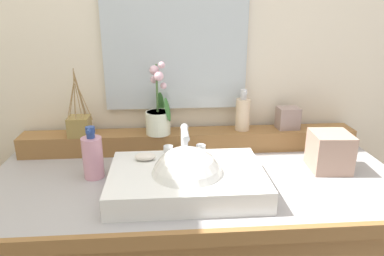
# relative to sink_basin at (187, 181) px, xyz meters

# --- Properties ---
(wall_back) EXTENTS (3.13, 0.20, 2.51)m
(wall_back) POSITION_rel_sink_basin_xyz_m (0.03, 0.51, 0.35)
(wall_back) COLOR beige
(wall_back) RESTS_ON ground
(back_ledge) EXTENTS (1.31, 0.11, 0.08)m
(back_ledge) POSITION_rel_sink_basin_xyz_m (0.03, 0.34, 0.00)
(back_ledge) COLOR olive
(back_ledge) RESTS_ON vanity_cabinet
(sink_basin) EXTENTS (0.48, 0.32, 0.26)m
(sink_basin) POSITION_rel_sink_basin_xyz_m (0.00, 0.00, 0.00)
(sink_basin) COLOR white
(sink_basin) RESTS_ON vanity_cabinet
(soap_bar) EXTENTS (0.07, 0.04, 0.02)m
(soap_bar) POSITION_rel_sink_basin_xyz_m (-0.13, 0.10, 0.05)
(soap_bar) COLOR silver
(soap_bar) RESTS_ON sink_basin
(potted_plant) EXTENTS (0.10, 0.12, 0.28)m
(potted_plant) POSITION_rel_sink_basin_xyz_m (-0.09, 0.32, 0.12)
(potted_plant) COLOR silver
(potted_plant) RESTS_ON back_ledge
(soap_dispenser) EXTENTS (0.06, 0.06, 0.16)m
(soap_dispenser) POSITION_rel_sink_basin_xyz_m (0.24, 0.34, 0.11)
(soap_dispenser) COLOR beige
(soap_dispenser) RESTS_ON back_ledge
(reed_diffuser) EXTENTS (0.09, 0.11, 0.26)m
(reed_diffuser) POSITION_rel_sink_basin_xyz_m (-0.39, 0.32, 0.08)
(reed_diffuser) COLOR olive
(reed_diffuser) RESTS_ON back_ledge
(trinket_box) EXTENTS (0.09, 0.07, 0.09)m
(trinket_box) POSITION_rel_sink_basin_xyz_m (0.43, 0.34, 0.09)
(trinket_box) COLOR gray
(trinket_box) RESTS_ON back_ledge
(lotion_bottle) EXTENTS (0.07, 0.07, 0.18)m
(lotion_bottle) POSITION_rel_sink_basin_xyz_m (-0.31, 0.12, 0.04)
(lotion_bottle) COLOR pink
(lotion_bottle) RESTS_ON vanity_cabinet
(tissue_box) EXTENTS (0.14, 0.14, 0.13)m
(tissue_box) POSITION_rel_sink_basin_xyz_m (0.51, 0.12, 0.03)
(tissue_box) COLOR tan
(tissue_box) RESTS_ON vanity_cabinet
(mirror) EXTENTS (0.55, 0.02, 0.62)m
(mirror) POSITION_rel_sink_basin_xyz_m (-0.02, 0.40, 0.44)
(mirror) COLOR silver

